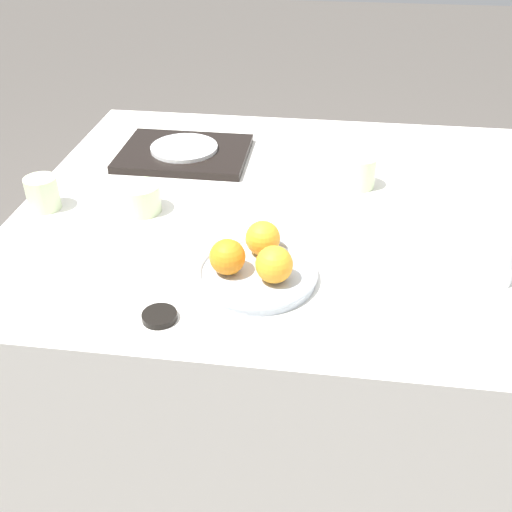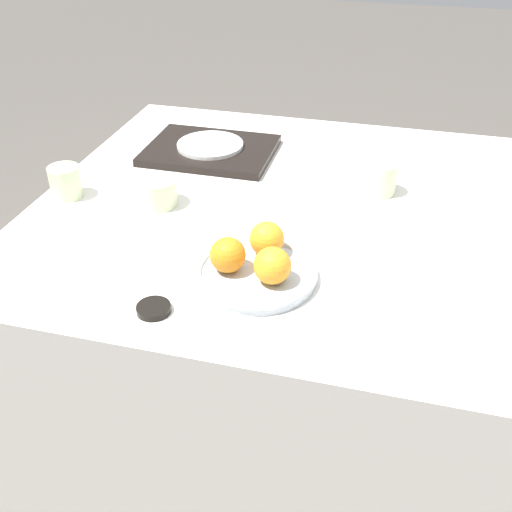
{
  "view_description": "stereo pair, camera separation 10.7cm",
  "coord_description": "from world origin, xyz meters",
  "px_view_note": "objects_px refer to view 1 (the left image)",
  "views": [
    {
      "loc": [
        0.08,
        -1.18,
        1.36
      ],
      "look_at": [
        -0.04,
        -0.29,
        0.76
      ],
      "focal_mm": 42.0,
      "sensor_mm": 36.0,
      "label": 1
    },
    {
      "loc": [
        0.19,
        -1.16,
        1.36
      ],
      "look_at": [
        -0.04,
        -0.29,
        0.76
      ],
      "focal_mm": 42.0,
      "sensor_mm": 36.0,
      "label": 2
    }
  ],
  "objects_px": {
    "orange_0": "(227,257)",
    "cup_0": "(360,172)",
    "orange_2": "(263,238)",
    "napkin": "(411,147)",
    "cup_1": "(43,193)",
    "cup_2": "(140,198)",
    "soy_dish": "(160,316)",
    "water_glass": "(496,254)",
    "side_plate": "(184,148)",
    "orange_1": "(273,264)",
    "serving_tray": "(185,153)",
    "fruit_platter": "(256,273)"
  },
  "relations": [
    {
      "from": "orange_1",
      "to": "cup_1",
      "type": "height_order",
      "value": "orange_1"
    },
    {
      "from": "orange_2",
      "to": "napkin",
      "type": "distance_m",
      "value": 0.66
    },
    {
      "from": "fruit_platter",
      "to": "cup_1",
      "type": "height_order",
      "value": "cup_1"
    },
    {
      "from": "cup_1",
      "to": "cup_2",
      "type": "distance_m",
      "value": 0.21
    },
    {
      "from": "serving_tray",
      "to": "napkin",
      "type": "bearing_deg",
      "value": 12.45
    },
    {
      "from": "soy_dish",
      "to": "fruit_platter",
      "type": "bearing_deg",
      "value": 43.28
    },
    {
      "from": "serving_tray",
      "to": "side_plate",
      "type": "xyz_separation_m",
      "value": [
        0.0,
        0.0,
        0.02
      ]
    },
    {
      "from": "fruit_platter",
      "to": "cup_1",
      "type": "xyz_separation_m",
      "value": [
        -0.5,
        0.2,
        0.02
      ]
    },
    {
      "from": "cup_1",
      "to": "orange_2",
      "type": "bearing_deg",
      "value": -15.38
    },
    {
      "from": "serving_tray",
      "to": "napkin",
      "type": "height_order",
      "value": "serving_tray"
    },
    {
      "from": "water_glass",
      "to": "soy_dish",
      "type": "distance_m",
      "value": 0.61
    },
    {
      "from": "cup_1",
      "to": "soy_dish",
      "type": "height_order",
      "value": "cup_1"
    },
    {
      "from": "water_glass",
      "to": "side_plate",
      "type": "bearing_deg",
      "value": 146.76
    },
    {
      "from": "cup_0",
      "to": "soy_dish",
      "type": "bearing_deg",
      "value": -121.99
    },
    {
      "from": "orange_0",
      "to": "cup_0",
      "type": "xyz_separation_m",
      "value": [
        0.24,
        0.41,
        -0.01
      ]
    },
    {
      "from": "orange_1",
      "to": "napkin",
      "type": "relative_size",
      "value": 0.49
    },
    {
      "from": "cup_1",
      "to": "napkin",
      "type": "xyz_separation_m",
      "value": [
        0.83,
        0.43,
        -0.03
      ]
    },
    {
      "from": "water_glass",
      "to": "side_plate",
      "type": "relative_size",
      "value": 0.62
    },
    {
      "from": "serving_tray",
      "to": "cup_0",
      "type": "bearing_deg",
      "value": -13.53
    },
    {
      "from": "orange_1",
      "to": "serving_tray",
      "type": "distance_m",
      "value": 0.6
    },
    {
      "from": "soy_dish",
      "to": "orange_1",
      "type": "bearing_deg",
      "value": 32.83
    },
    {
      "from": "water_glass",
      "to": "cup_0",
      "type": "height_order",
      "value": "water_glass"
    },
    {
      "from": "orange_2",
      "to": "napkin",
      "type": "bearing_deg",
      "value": 60.23
    },
    {
      "from": "orange_2",
      "to": "cup_2",
      "type": "xyz_separation_m",
      "value": [
        -0.29,
        0.15,
        -0.02
      ]
    },
    {
      "from": "orange_2",
      "to": "napkin",
      "type": "relative_size",
      "value": 0.48
    },
    {
      "from": "fruit_platter",
      "to": "side_plate",
      "type": "distance_m",
      "value": 0.57
    },
    {
      "from": "orange_2",
      "to": "cup_0",
      "type": "bearing_deg",
      "value": 61.11
    },
    {
      "from": "cup_1",
      "to": "napkin",
      "type": "bearing_deg",
      "value": 27.64
    },
    {
      "from": "fruit_platter",
      "to": "soy_dish",
      "type": "xyz_separation_m",
      "value": [
        -0.15,
        -0.14,
        -0.01
      ]
    },
    {
      "from": "orange_1",
      "to": "fruit_platter",
      "type": "bearing_deg",
      "value": 147.86
    },
    {
      "from": "orange_0",
      "to": "orange_2",
      "type": "relative_size",
      "value": 0.99
    },
    {
      "from": "fruit_platter",
      "to": "serving_tray",
      "type": "height_order",
      "value": "fruit_platter"
    },
    {
      "from": "orange_0",
      "to": "side_plate",
      "type": "height_order",
      "value": "orange_0"
    },
    {
      "from": "serving_tray",
      "to": "cup_1",
      "type": "xyz_separation_m",
      "value": [
        -0.24,
        -0.3,
        0.03
      ]
    },
    {
      "from": "orange_1",
      "to": "cup_1",
      "type": "xyz_separation_m",
      "value": [
        -0.53,
        0.22,
        -0.01
      ]
    },
    {
      "from": "serving_tray",
      "to": "cup_0",
      "type": "relative_size",
      "value": 4.39
    },
    {
      "from": "orange_2",
      "to": "serving_tray",
      "type": "xyz_separation_m",
      "value": [
        -0.26,
        0.44,
        -0.04
      ]
    },
    {
      "from": "cup_1",
      "to": "cup_2",
      "type": "relative_size",
      "value": 0.82
    },
    {
      "from": "cup_1",
      "to": "soy_dish",
      "type": "bearing_deg",
      "value": -43.87
    },
    {
      "from": "orange_1",
      "to": "serving_tray",
      "type": "height_order",
      "value": "orange_1"
    },
    {
      "from": "serving_tray",
      "to": "side_plate",
      "type": "relative_size",
      "value": 1.89
    },
    {
      "from": "cup_2",
      "to": "side_plate",
      "type": "bearing_deg",
      "value": 84.24
    },
    {
      "from": "fruit_platter",
      "to": "napkin",
      "type": "distance_m",
      "value": 0.72
    },
    {
      "from": "napkin",
      "to": "water_glass",
      "type": "bearing_deg",
      "value": -80.46
    },
    {
      "from": "water_glass",
      "to": "cup_1",
      "type": "bearing_deg",
      "value": 171.23
    },
    {
      "from": "orange_1",
      "to": "orange_2",
      "type": "height_order",
      "value": "orange_1"
    },
    {
      "from": "orange_1",
      "to": "cup_0",
      "type": "relative_size",
      "value": 0.91
    },
    {
      "from": "cup_2",
      "to": "soy_dish",
      "type": "distance_m",
      "value": 0.38
    },
    {
      "from": "orange_1",
      "to": "soy_dish",
      "type": "xyz_separation_m",
      "value": [
        -0.18,
        -0.12,
        -0.04
      ]
    },
    {
      "from": "cup_0",
      "to": "serving_tray",
      "type": "bearing_deg",
      "value": 166.47
    }
  ]
}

